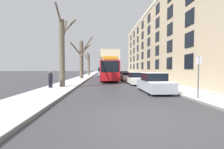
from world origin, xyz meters
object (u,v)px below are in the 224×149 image
at_px(bare_tree_left_2, 89,64).
at_px(double_decker_bus, 108,65).
at_px(parked_car_0, 154,83).
at_px(parked_car_2, 128,77).
at_px(parked_car_3, 123,75).
at_px(oncoming_van, 102,71).
at_px(parked_car_1, 136,79).
at_px(pedestrian_left_sidewalk, 50,79).
at_px(parked_car_4, 120,74).
at_px(bare_tree_left_1, 82,58).
at_px(bare_tree_left_0, 62,51).
at_px(street_sign_post, 198,75).

distance_m(bare_tree_left_2, double_decker_bus, 16.64).
distance_m(parked_car_0, parked_car_2, 12.20).
xyz_separation_m(parked_car_3, oncoming_van, (-4.12, 9.61, 0.58)).
xyz_separation_m(parked_car_1, parked_car_3, (-0.00, 11.38, 0.01)).
bearing_deg(pedestrian_left_sidewalk, parked_car_0, -23.66).
xyz_separation_m(bare_tree_left_2, parked_car_4, (7.66, -5.66, -2.57)).
bearing_deg(parked_car_3, parked_car_4, 90.00).
bearing_deg(bare_tree_left_2, bare_tree_left_1, -90.55).
height_order(bare_tree_left_2, pedestrian_left_sidewalk, bare_tree_left_2).
bearing_deg(parked_car_1, parked_car_2, 90.00).
xyz_separation_m(bare_tree_left_0, parked_car_0, (7.81, -3.13, -2.83)).
distance_m(bare_tree_left_2, parked_car_1, 24.09).
bearing_deg(oncoming_van, parked_car_2, -74.62).
xyz_separation_m(parked_car_2, street_sign_post, (1.40, -15.48, 0.82)).
distance_m(parked_car_2, parked_car_4, 11.02).
bearing_deg(double_decker_bus, bare_tree_left_0, -115.96).
distance_m(bare_tree_left_1, parked_car_3, 8.47).
xyz_separation_m(pedestrian_left_sidewalk, street_sign_post, (10.03, -5.51, 0.56)).
bearing_deg(parked_car_4, pedestrian_left_sidewalk, -112.36).
bearing_deg(double_decker_bus, parked_car_4, 73.52).
relative_size(double_decker_bus, parked_car_4, 2.74).
height_order(oncoming_van, pedestrian_left_sidewalk, oncoming_van).
bearing_deg(bare_tree_left_1, bare_tree_left_2, 89.45).
bearing_deg(parked_car_2, street_sign_post, -84.85).
height_order(double_decker_bus, parked_car_1, double_decker_bus).
height_order(oncoming_van, street_sign_post, street_sign_post).
distance_m(parked_car_4, oncoming_van, 5.75).
xyz_separation_m(bare_tree_left_0, double_decker_bus, (4.76, 9.78, -1.09)).
xyz_separation_m(double_decker_bus, parked_car_2, (3.05, -0.71, -1.81)).
bearing_deg(bare_tree_left_0, bare_tree_left_2, 89.66).
height_order(parked_car_3, street_sign_post, street_sign_post).
relative_size(bare_tree_left_0, parked_car_4, 1.76).
xyz_separation_m(parked_car_3, parked_car_4, (-0.00, 5.65, -0.01)).
xyz_separation_m(parked_car_1, pedestrian_left_sidewalk, (-8.63, -3.96, 0.23)).
distance_m(parked_car_0, parked_car_4, 23.21).
distance_m(double_decker_bus, parked_car_1, 7.60).
bearing_deg(parked_car_1, street_sign_post, -81.61).
bearing_deg(parked_car_4, double_decker_bus, -106.48).
height_order(bare_tree_left_1, street_sign_post, bare_tree_left_1).
bearing_deg(parked_car_1, parked_car_4, 90.00).
height_order(bare_tree_left_0, bare_tree_left_2, bare_tree_left_0).
relative_size(parked_car_1, parked_car_3, 1.03).
bearing_deg(parked_car_3, parked_car_1, -90.00).
bearing_deg(double_decker_bus, street_sign_post, -74.65).
distance_m(parked_car_3, pedestrian_left_sidewalk, 17.60).
distance_m(bare_tree_left_0, street_sign_post, 11.41).
height_order(parked_car_0, parked_car_3, parked_car_0).
bearing_deg(bare_tree_left_0, oncoming_van, 81.27).
distance_m(bare_tree_left_0, pedestrian_left_sidewalk, 2.91).
distance_m(bare_tree_left_0, parked_car_0, 8.88).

